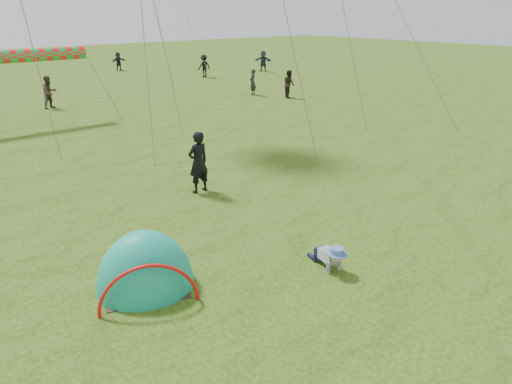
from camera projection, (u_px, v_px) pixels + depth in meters
ground at (337, 282)px, 9.35m from camera, size 140.00×140.00×0.00m
crawling_toddler at (330, 256)px, 9.74m from camera, size 0.72×0.90×0.62m
popup_tent at (147, 288)px, 9.15m from camera, size 2.37×2.18×2.49m
standing_adult at (198, 162)px, 13.64m from camera, size 0.72×0.51×1.89m
crowd_person_0 at (253, 82)px, 29.57m from camera, size 0.72×0.65×1.65m
crowd_person_5 at (118, 61)px, 41.56m from camera, size 1.56×0.74×1.62m
crowd_person_7 at (50, 92)px, 25.51m from camera, size 1.07×0.96×1.80m
crowd_person_9 at (204, 66)px, 37.38m from camera, size 1.16×0.67×1.79m
crowd_person_11 at (263, 61)px, 40.95m from camera, size 1.30×1.71×1.80m
crowd_person_13 at (289, 84)px, 28.62m from camera, size 0.92×1.02×1.71m
rainbow_tube_kite at (23, 55)px, 20.86m from camera, size 5.57×0.64×0.64m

